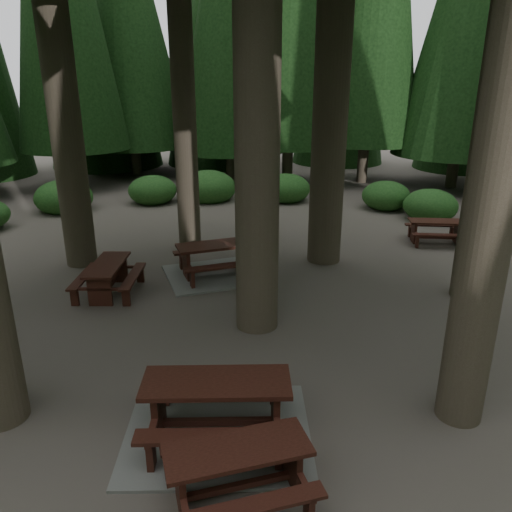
# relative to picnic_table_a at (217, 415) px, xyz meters

# --- Properties ---
(ground) EXTENTS (80.00, 80.00, 0.00)m
(ground) POSITION_rel_picnic_table_a_xyz_m (-0.46, 3.16, -0.32)
(ground) COLOR #554C45
(ground) RESTS_ON ground
(picnic_table_a) EXTENTS (2.78, 2.37, 0.88)m
(picnic_table_a) POSITION_rel_picnic_table_a_xyz_m (0.00, 0.00, 0.00)
(picnic_table_a) COLOR gray
(picnic_table_a) RESTS_ON ground
(picnic_table_b) EXTENTS (1.47, 1.79, 0.74)m
(picnic_table_b) POSITION_rel_picnic_table_a_xyz_m (-3.22, 4.72, 0.18)
(picnic_table_b) COLOR black
(picnic_table_b) RESTS_ON ground
(picnic_table_c) EXTENTS (3.11, 2.88, 0.85)m
(picnic_table_c) POSITION_rel_picnic_table_a_xyz_m (-0.85, 6.01, -0.02)
(picnic_table_c) COLOR gray
(picnic_table_c) RESTS_ON ground
(picnic_table_d) EXTENTS (1.63, 1.32, 0.70)m
(picnic_table_d) POSITION_rel_picnic_table_a_xyz_m (5.44, 9.14, 0.15)
(picnic_table_d) COLOR black
(picnic_table_d) RESTS_ON ground
(picnic_table_e) EXTENTS (2.08, 1.88, 0.74)m
(picnic_table_e) POSITION_rel_picnic_table_a_xyz_m (0.40, -1.12, 0.18)
(picnic_table_e) COLOR black
(picnic_table_e) RESTS_ON ground
(shrub_ring) EXTENTS (23.86, 24.64, 1.49)m
(shrub_ring) POSITION_rel_picnic_table_a_xyz_m (0.25, 3.91, 0.08)
(shrub_ring) COLOR #1F531C
(shrub_ring) RESTS_ON ground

